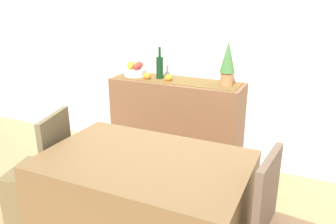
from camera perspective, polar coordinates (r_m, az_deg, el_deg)
The scene contains 15 objects.
ground_plane at distance 2.84m, azimuth -2.19°, elevation -17.31°, with size 6.40×6.40×0.02m, color #A17E51.
room_wall_rear at distance 3.40m, azimuth 6.73°, elevation 13.45°, with size 6.40×0.06×2.70m, color white.
sideboard_console at distance 3.44m, azimuth 1.38°, elevation -1.85°, with size 1.33×0.42×0.89m, color brown.
table_runner at distance 3.31m, azimuth 1.44°, elevation 5.44°, with size 1.25×0.32×0.01m, color brown.
fruit_bowl at distance 3.50m, azimuth -5.62°, elevation 6.79°, with size 0.24×0.24×0.07m, color silver.
apple_center at distance 3.48m, azimuth -6.45°, elevation 7.96°, with size 0.08×0.08×0.08m, color gold.
apple_upper at distance 3.43m, azimuth -5.46°, elevation 7.75°, with size 0.07×0.07×0.07m, color #B0312B.
apple_rear at distance 3.51m, azimuth -4.91°, elevation 8.05°, with size 0.07×0.07×0.07m, color #B42D23.
apple_left at distance 3.56m, azimuth -5.93°, elevation 8.12°, with size 0.07×0.07×0.07m, color gold.
wine_bottle at distance 3.36m, azimuth -1.43°, elevation 7.69°, with size 0.07×0.07×0.32m.
potted_plant at distance 3.10m, azimuth 10.17°, elevation 8.41°, with size 0.14×0.14×0.42m.
orange_loose_mid at distance 3.27m, azimuth 0.08°, elevation 5.88°, with size 0.07×0.07×0.07m, color orange.
orange_loose_end at distance 3.35m, azimuth -3.61°, elevation 6.18°, with size 0.07×0.07×0.07m, color orange.
dining_table at distance 2.26m, azimuth -3.96°, elevation -16.30°, with size 1.28×0.83×0.74m, color brown.
chair_near_window at distance 2.80m, azimuth -20.77°, elevation -12.54°, with size 0.49×0.49×0.90m.
Camera 1 is at (1.05, -2.04, 1.68)m, focal length 35.60 mm.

